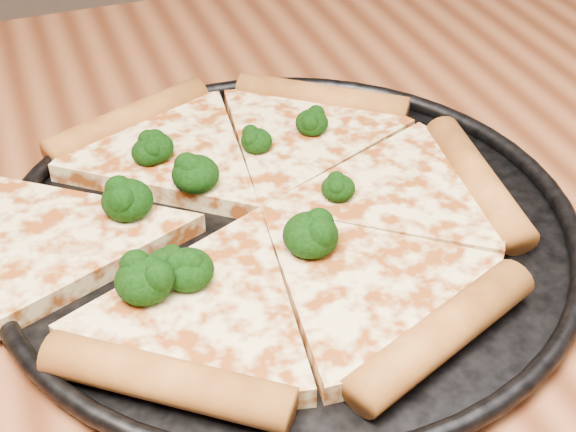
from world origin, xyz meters
name	(u,v)px	position (x,y,z in m)	size (l,w,h in m)	color
dining_table	(165,403)	(0.00, 0.00, 0.66)	(1.20, 0.90, 0.75)	brown
pizza_pan	(288,226)	(0.10, 0.04, 0.76)	(0.39, 0.39, 0.02)	black
pizza	(251,212)	(0.08, 0.05, 0.77)	(0.39, 0.36, 0.03)	#FFE19C
broccoli_florets	(204,207)	(0.05, 0.05, 0.78)	(0.19, 0.17, 0.03)	black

